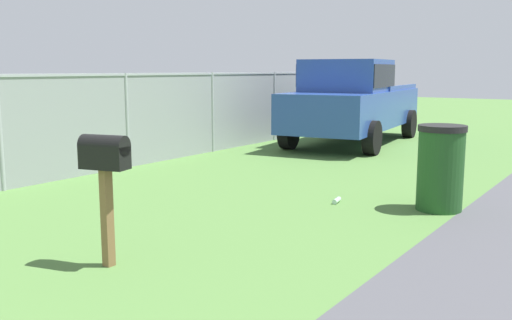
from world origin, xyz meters
TOP-DOWN VIEW (x-y plane):
  - mailbox at (5.22, 0.45)m, footprint 0.30×0.49m
  - pickup_truck at (14.84, 2.43)m, footprint 5.75×2.79m
  - trash_bin at (9.21, -1.48)m, footprint 0.63×0.63m
  - fence_section at (10.49, 4.45)m, footprint 18.17×0.07m
  - litter_bottle_midfield_b at (8.79, -0.18)m, footprint 0.23×0.11m

SIDE VIEW (x-z plane):
  - litter_bottle_midfield_b at x=8.79m, z-range 0.00..0.07m
  - trash_bin at x=9.21m, z-range 0.00..1.14m
  - fence_section at x=10.49m, z-range 0.07..1.86m
  - mailbox at x=5.22m, z-range 0.37..1.63m
  - pickup_truck at x=14.84m, z-range 0.06..2.15m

